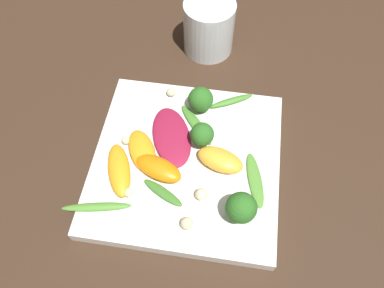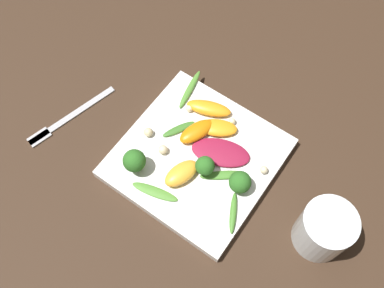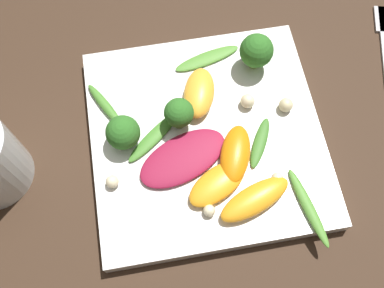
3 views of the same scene
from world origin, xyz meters
TOP-DOWN VIEW (x-y plane):
  - ground_plane at (0.00, 0.00)m, footprint 2.40×2.40m
  - plate at (0.00, 0.00)m, footprint 0.25×0.25m
  - drinking_glass at (0.00, -0.23)m, footprint 0.08×0.08m
  - radicchio_leaf_0 at (0.03, -0.03)m, footprint 0.08×0.11m
  - orange_segment_0 at (0.03, 0.02)m, footprint 0.07×0.05m
  - orange_segment_1 at (0.06, -0.00)m, footprint 0.06×0.08m
  - orange_segment_2 at (-0.04, 0.00)m, footprint 0.07×0.05m
  - orange_segment_3 at (0.08, 0.03)m, footprint 0.05×0.08m
  - broccoli_floret_0 at (-0.01, -0.09)m, footprint 0.04×0.04m
  - broccoli_floret_1 at (-0.08, 0.07)m, footprint 0.04×0.04m
  - broccoli_floret_2 at (-0.02, -0.03)m, footprint 0.03×0.03m
  - arugula_sprig_0 at (-0.09, 0.02)m, footprint 0.04×0.08m
  - arugula_sprig_1 at (-0.05, -0.10)m, footprint 0.06×0.04m
  - arugula_sprig_2 at (0.02, 0.05)m, footprint 0.06×0.04m
  - arugula_sprig_3 at (-0.01, -0.06)m, footprint 0.06×0.07m
  - arugula_sprig_4 at (0.10, 0.08)m, footprint 0.09×0.03m
  - macadamia_nut_0 at (0.04, -0.10)m, footprint 0.01×0.01m
  - macadamia_nut_1 at (-0.03, 0.05)m, footprint 0.02×0.02m
  - macadamia_nut_2 at (0.09, -0.01)m, footprint 0.01×0.01m
  - macadamia_nut_3 at (0.06, 0.06)m, footprint 0.01×0.01m
  - macadamia_nut_4 at (-0.02, 0.09)m, footprint 0.02×0.02m

SIDE VIEW (x-z plane):
  - ground_plane at x=0.00m, z-range 0.00..0.00m
  - plate at x=0.00m, z-range 0.00..0.02m
  - arugula_sprig_0 at x=-0.09m, z-range 0.02..0.02m
  - arugula_sprig_3 at x=-0.01m, z-range 0.02..0.02m
  - arugula_sprig_2 at x=0.02m, z-range 0.02..0.02m
  - arugula_sprig_4 at x=0.10m, z-range 0.02..0.03m
  - arugula_sprig_1 at x=-0.05m, z-range 0.02..0.03m
  - radicchio_leaf_0 at x=0.03m, z-range 0.02..0.03m
  - macadamia_nut_2 at x=0.09m, z-range 0.02..0.03m
  - macadamia_nut_3 at x=0.06m, z-range 0.02..0.03m
  - macadamia_nut_0 at x=0.04m, z-range 0.02..0.03m
  - orange_segment_1 at x=0.06m, z-range 0.02..0.03m
  - macadamia_nut_4 at x=-0.02m, z-range 0.02..0.03m
  - macadamia_nut_1 at x=-0.03m, z-range 0.02..0.03m
  - orange_segment_3 at x=0.08m, z-range 0.02..0.04m
  - orange_segment_0 at x=0.03m, z-range 0.02..0.04m
  - orange_segment_2 at x=-0.04m, z-range 0.02..0.04m
  - broccoli_floret_0 at x=-0.01m, z-range 0.02..0.06m
  - broccoli_floret_2 at x=-0.02m, z-range 0.02..0.06m
  - drinking_glass at x=0.00m, z-range 0.00..0.09m
  - broccoli_floret_1 at x=-0.08m, z-range 0.02..0.07m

